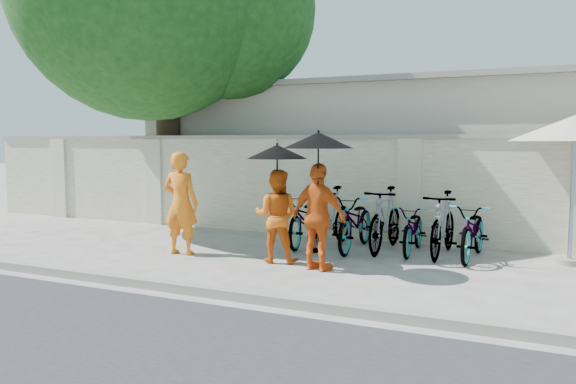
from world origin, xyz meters
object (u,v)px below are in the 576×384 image
at_px(monk_center, 277,216).
at_px(monk_right, 319,217).
at_px(monk_left, 181,203).
at_px(patio_umbrella, 575,130).

distance_m(monk_center, monk_right, 0.88).
relative_size(monk_left, monk_right, 1.09).
xyz_separation_m(monk_left, monk_right, (2.61, -0.15, -0.07)).
bearing_deg(monk_left, patio_umbrella, -166.16).
height_order(monk_center, monk_right, monk_right).
relative_size(monk_center, monk_right, 0.92).
height_order(monk_left, monk_center, monk_left).
bearing_deg(monk_right, monk_left, 12.43).
distance_m(monk_right, patio_umbrella, 4.26).
xyz_separation_m(monk_right, patio_umbrella, (3.47, 2.09, 1.31)).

